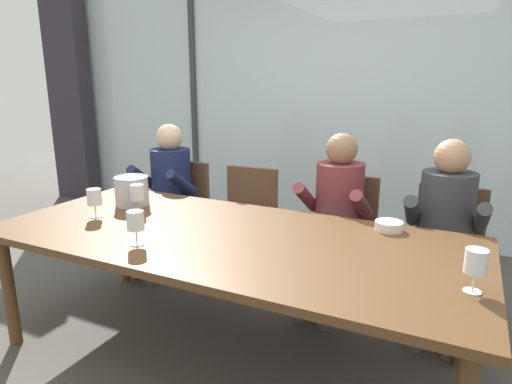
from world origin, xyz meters
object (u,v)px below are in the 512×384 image
at_px(dining_table, 227,244).
at_px(tasting_bowl, 389,226).
at_px(chair_right_of_center, 447,245).
at_px(person_charcoal_jacket, 445,225).
at_px(chair_near_curtain, 181,206).
at_px(chair_center, 344,228).
at_px(wine_glass_near_bucket, 476,262).
at_px(ice_bucket_primary, 132,190).
at_px(wine_glass_by_right_taster, 94,197).
at_px(person_navy_polo, 166,189).
at_px(person_maroon_top, 335,211).
at_px(wine_glass_by_left_taster, 137,194).
at_px(chair_left_of_center, 247,216).
at_px(wine_glass_center_pour, 135,221).

height_order(dining_table, tasting_bowl, tasting_bowl).
bearing_deg(chair_right_of_center, person_charcoal_jacket, -97.80).
bearing_deg(chair_near_curtain, chair_center, 6.89).
bearing_deg(wine_glass_near_bucket, chair_right_of_center, 96.65).
height_order(dining_table, ice_bucket_primary, ice_bucket_primary).
relative_size(tasting_bowl, wine_glass_by_right_taster, 0.86).
height_order(chair_right_of_center, person_charcoal_jacket, person_charcoal_jacket).
height_order(person_navy_polo, wine_glass_near_bucket, person_navy_polo).
xyz_separation_m(chair_center, person_maroon_top, (-0.02, -0.17, 0.17)).
distance_m(chair_center, person_navy_polo, 1.44).
xyz_separation_m(chair_near_curtain, chair_right_of_center, (2.05, -0.00, 0.00)).
bearing_deg(person_maroon_top, wine_glass_by_left_taster, -140.99).
xyz_separation_m(dining_table, chair_left_of_center, (-0.38, 0.96, -0.17)).
relative_size(wine_glass_by_left_taster, wine_glass_by_right_taster, 1.00).
relative_size(chair_left_of_center, person_maroon_top, 0.73).
bearing_deg(person_navy_polo, tasting_bowl, -12.12).
relative_size(chair_right_of_center, wine_glass_by_left_taster, 4.95).
height_order(chair_near_curtain, person_charcoal_jacket, person_charcoal_jacket).
relative_size(ice_bucket_primary, tasting_bowl, 1.48).
bearing_deg(ice_bucket_primary, wine_glass_by_left_taster, -37.58).
bearing_deg(person_maroon_top, ice_bucket_primary, -148.50).
bearing_deg(wine_glass_by_right_taster, chair_near_curtain, 98.54).
bearing_deg(chair_right_of_center, wine_glass_by_right_taster, -149.16).
bearing_deg(chair_center, wine_glass_center_pour, -118.10).
relative_size(chair_left_of_center, wine_glass_center_pour, 4.95).
bearing_deg(person_maroon_top, chair_center, 85.61).
xyz_separation_m(chair_right_of_center, person_maroon_top, (-0.70, -0.13, 0.17)).
xyz_separation_m(chair_near_curtain, wine_glass_by_right_taster, (0.16, -1.07, 0.35)).
relative_size(tasting_bowl, wine_glass_center_pour, 0.86).
distance_m(chair_right_of_center, wine_glass_center_pour, 1.92).
xyz_separation_m(person_maroon_top, tasting_bowl, (0.41, -0.40, 0.08)).
bearing_deg(chair_near_curtain, dining_table, -38.64).
relative_size(chair_near_curtain, wine_glass_near_bucket, 4.95).
height_order(ice_bucket_primary, wine_glass_by_right_taster, ice_bucket_primary).
bearing_deg(person_navy_polo, chair_left_of_center, 10.71).
distance_m(chair_center, person_maroon_top, 0.24).
xyz_separation_m(dining_table, wine_glass_by_left_taster, (-0.69, 0.10, 0.17)).
distance_m(tasting_bowl, wine_glass_by_right_taster, 1.70).
xyz_separation_m(ice_bucket_primary, wine_glass_near_bucket, (2.01, -0.37, 0.02)).
height_order(person_maroon_top, wine_glass_center_pour, person_maroon_top).
bearing_deg(wine_glass_near_bucket, ice_bucket_primary, 169.59).
xyz_separation_m(chair_near_curtain, person_charcoal_jacket, (2.03, -0.14, 0.17)).
relative_size(dining_table, wine_glass_by_right_taster, 14.77).
relative_size(chair_near_curtain, chair_left_of_center, 1.00).
xyz_separation_m(chair_near_curtain, ice_bucket_primary, (0.17, -0.76, 0.32)).
relative_size(person_maroon_top, ice_bucket_primary, 5.32).
distance_m(chair_left_of_center, tasting_bowl, 1.28).
xyz_separation_m(chair_left_of_center, wine_glass_by_left_taster, (-0.31, -0.86, 0.34)).
xyz_separation_m(ice_bucket_primary, tasting_bowl, (1.60, 0.23, -0.07)).
bearing_deg(wine_glass_by_right_taster, chair_right_of_center, 29.35).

